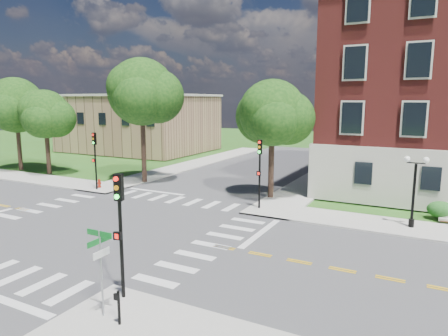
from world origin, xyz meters
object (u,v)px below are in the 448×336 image
at_px(traffic_signal_ne, 260,165).
at_px(fire_hydrant, 99,184).
at_px(traffic_signal_nw, 95,153).
at_px(twin_lamp_west, 414,187).
at_px(street_sign_pole, 101,256).
at_px(traffic_signal_se, 120,220).
at_px(push_button_post, 118,306).

distance_m(traffic_signal_ne, fire_hydrant, 15.07).
relative_size(traffic_signal_ne, traffic_signal_nw, 1.00).
xyz_separation_m(traffic_signal_ne, traffic_signal_nw, (-14.46, -0.84, 0.00)).
xyz_separation_m(traffic_signal_ne, fire_hydrant, (-14.82, -0.18, -2.72)).
relative_size(twin_lamp_west, street_sign_pole, 1.36).
height_order(traffic_signal_se, fire_hydrant, traffic_signal_se).
xyz_separation_m(traffic_signal_ne, street_sign_pole, (0.63, -15.62, -0.88)).
relative_size(twin_lamp_west, fire_hydrant, 5.64).
bearing_deg(traffic_signal_se, traffic_signal_ne, 91.23).
relative_size(traffic_signal_ne, street_sign_pole, 1.55).
bearing_deg(street_sign_pole, traffic_signal_nw, 135.59).
distance_m(street_sign_pole, push_button_post, 1.75).
height_order(twin_lamp_west, push_button_post, twin_lamp_west).
bearing_deg(twin_lamp_west, street_sign_pole, -119.58).
relative_size(traffic_signal_nw, street_sign_pole, 1.55).
height_order(traffic_signal_se, traffic_signal_ne, same).
xyz_separation_m(street_sign_pole, push_button_post, (0.86, -0.17, -1.51)).
bearing_deg(traffic_signal_nw, traffic_signal_se, -42.26).
bearing_deg(fire_hydrant, street_sign_pole, -45.00).
xyz_separation_m(traffic_signal_ne, twin_lamp_west, (9.66, 0.28, -0.66)).
relative_size(traffic_signal_nw, fire_hydrant, 6.40).
relative_size(traffic_signal_se, traffic_signal_nw, 1.00).
bearing_deg(twin_lamp_west, push_button_post, -116.94).
xyz_separation_m(traffic_signal_nw, street_sign_pole, (15.09, -14.78, -0.88)).
relative_size(street_sign_pole, fire_hydrant, 4.13).
relative_size(traffic_signal_nw, push_button_post, 4.00).
height_order(street_sign_pole, fire_hydrant, street_sign_pole).
distance_m(traffic_signal_ne, twin_lamp_west, 9.68).
relative_size(twin_lamp_west, push_button_post, 3.53).
bearing_deg(traffic_signal_nw, push_button_post, -43.16).
relative_size(traffic_signal_ne, fire_hydrant, 6.40).
bearing_deg(fire_hydrant, push_button_post, -43.77).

